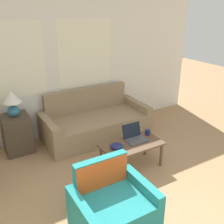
% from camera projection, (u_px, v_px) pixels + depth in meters
% --- Properties ---
extents(wall_back, '(6.42, 0.06, 2.60)m').
position_uv_depth(wall_back, '(56.00, 70.00, 4.91)').
color(wall_back, white).
rests_on(wall_back, ground_plane).
extents(couch, '(2.03, 0.94, 0.90)m').
position_uv_depth(couch, '(95.00, 123.00, 5.17)').
color(couch, '#937A5B').
rests_on(couch, ground_plane).
extents(armchair, '(0.88, 0.71, 0.80)m').
position_uv_depth(armchair, '(112.00, 209.00, 3.03)').
color(armchair, teal).
rests_on(armchair, ground_plane).
extents(side_table, '(0.46, 0.46, 0.68)m').
position_uv_depth(side_table, '(17.00, 134.00, 4.59)').
color(side_table, '#4C3D2D').
rests_on(side_table, ground_plane).
extents(table_lamp, '(0.31, 0.31, 0.45)m').
position_uv_depth(table_lamp, '(12.00, 101.00, 4.35)').
color(table_lamp, teal).
rests_on(table_lamp, side_table).
extents(coffee_table, '(0.97, 0.52, 0.43)m').
position_uv_depth(coffee_table, '(132.00, 147.00, 4.10)').
color(coffee_table, brown).
rests_on(coffee_table, ground_plane).
extents(laptop, '(0.33, 0.29, 0.24)m').
position_uv_depth(laptop, '(134.00, 137.00, 4.18)').
color(laptop, '#47474C').
rests_on(laptop, coffee_table).
extents(cup_navy, '(0.09, 0.09, 0.08)m').
position_uv_depth(cup_navy, '(147.00, 132.00, 4.34)').
color(cup_navy, '#191E4C').
rests_on(cup_navy, coffee_table).
extents(snack_bowl, '(0.19, 0.19, 0.08)m').
position_uv_depth(snack_bowl, '(116.00, 146.00, 3.94)').
color(snack_bowl, '#191E4C').
rests_on(snack_bowl, coffee_table).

